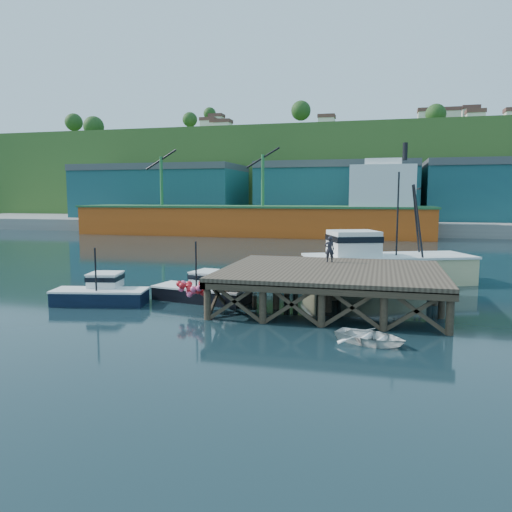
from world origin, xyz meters
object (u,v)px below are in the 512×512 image
(boat_navy, at_px, (101,292))
(dinghy, at_px, (370,337))
(boat_black, at_px, (204,289))
(dockworker, at_px, (330,249))
(trawler, at_px, (385,260))

(boat_navy, distance_m, dinghy, 15.82)
(boat_black, height_order, dinghy, boat_black)
(boat_black, bearing_deg, dockworker, 34.16)
(boat_navy, height_order, boat_black, boat_black)
(boat_navy, bearing_deg, dinghy, -27.11)
(boat_black, xyz_separation_m, dockworker, (7.08, 3.03, 2.26))
(boat_black, distance_m, trawler, 13.65)
(dinghy, bearing_deg, dockworker, 36.98)
(boat_black, height_order, trawler, trawler)
(trawler, distance_m, dockworker, 6.78)
(boat_navy, relative_size, dinghy, 1.86)
(boat_navy, height_order, trawler, trawler)
(boat_navy, distance_m, boat_black, 5.87)
(trawler, xyz_separation_m, dinghy, (-0.57, -15.43, -1.30))
(boat_black, xyz_separation_m, trawler, (10.40, 8.80, 0.95))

